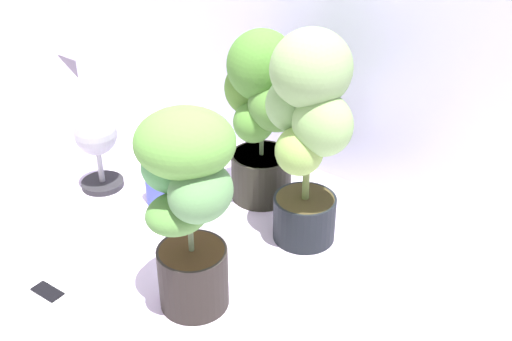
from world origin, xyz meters
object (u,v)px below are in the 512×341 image
Objects in this scene: potted_plant_front_right at (188,197)px; cell_phone at (48,292)px; floor_fan at (97,141)px; nutrient_bottle at (155,176)px; potted_plant_back_center at (262,106)px; potted_plant_back_right at (308,123)px.

cell_phone is (-0.42, -0.28, -0.42)m from potted_plant_front_right.
floor_fan is 1.25× the size of nutrient_bottle.
potted_plant_front_right is 0.98× the size of potted_plant_back_center.
potted_plant_back_right is 5.54× the size of cell_phone.
potted_plant_front_right reaches higher than nutrient_bottle.
potted_plant_front_right is at bearing -32.59° from nutrient_bottle.
potted_plant_back_right is at bearing -34.92° from cell_phone.
potted_plant_back_right is (0.07, 0.52, 0.07)m from potted_plant_front_right.
potted_plant_back_right is 2.41× the size of floor_fan.
potted_plant_front_right reaches higher than floor_fan.
nutrient_bottle is at bearing -163.82° from potted_plant_back_right.
potted_plant_back_center is at bearing -14.93° from cell_phone.
potted_plant_back_center is 0.34m from potted_plant_back_right.
potted_plant_front_right is at bearing -20.74° from floor_fan.
potted_plant_back_center is at bearing 109.42° from potted_plant_front_right.
cell_phone is 0.55× the size of nutrient_bottle.
floor_fan is at bearing -148.29° from potted_plant_back_center.
potted_plant_back_right is 0.96m from floor_fan.
cell_phone is at bearing -146.77° from potted_plant_front_right.
potted_plant_front_right is 0.86× the size of potted_plant_back_right.
potted_plant_back_center is 0.52m from nutrient_bottle.
cell_phone is at bearing -101.71° from potted_plant_back_center.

